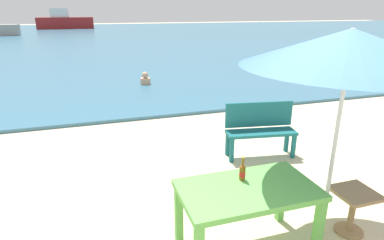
{
  "coord_description": "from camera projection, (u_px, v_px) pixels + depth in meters",
  "views": [
    {
      "loc": [
        -1.87,
        -2.16,
        2.47
      ],
      "look_at": [
        -0.23,
        3.0,
        0.6
      ],
      "focal_mm": 30.23,
      "sensor_mm": 36.0,
      "label": 1
    }
  ],
  "objects": [
    {
      "name": "boat_ferry",
      "position": [
        65.0,
        21.0,
        40.52
      ],
      "size": [
        6.69,
        1.83,
        2.43
      ],
      "color": "maroon",
      "rests_on": "sea_water"
    },
    {
      "name": "beer_bottle_amber",
      "position": [
        242.0,
        172.0,
        3.38
      ],
      "size": [
        0.07,
        0.07,
        0.26
      ],
      "color": "brown",
      "rests_on": "picnic_table_green"
    },
    {
      "name": "patio_umbrella",
      "position": [
        350.0,
        48.0,
        3.07
      ],
      "size": [
        2.1,
        2.1,
        2.3
      ],
      "color": "silver",
      "rests_on": "ground_plane"
    },
    {
      "name": "picnic_table_green",
      "position": [
        248.0,
        197.0,
        3.3
      ],
      "size": [
        1.4,
        0.8,
        0.76
      ],
      "color": "#60B24C",
      "rests_on": "ground_plane"
    },
    {
      "name": "side_table_wood",
      "position": [
        353.0,
        206.0,
        3.66
      ],
      "size": [
        0.44,
        0.44,
        0.54
      ],
      "color": "#9E7A51",
      "rests_on": "ground_plane"
    },
    {
      "name": "sea_water",
      "position": [
        107.0,
        36.0,
        30.3
      ],
      "size": [
        120.0,
        50.0,
        0.08
      ],
      "primitive_type": "cube",
      "color": "#386B84",
      "rests_on": "ground_plane"
    },
    {
      "name": "bench_teal_center",
      "position": [
        260.0,
        126.0,
        5.6
      ],
      "size": [
        1.24,
        0.54,
        0.95
      ],
      "color": "#196066",
      "rests_on": "ground_plane"
    },
    {
      "name": "swimmer_person",
      "position": [
        145.0,
        79.0,
        10.78
      ],
      "size": [
        0.34,
        0.34,
        0.41
      ],
      "color": "tan",
      "rests_on": "sea_water"
    }
  ]
}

